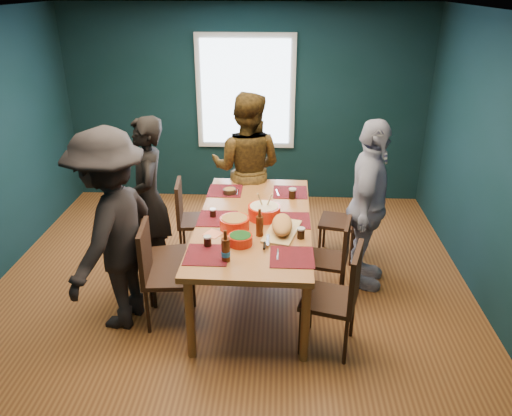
{
  "coord_description": "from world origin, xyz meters",
  "views": [
    {
      "loc": [
        0.5,
        -4.36,
        2.94
      ],
      "look_at": [
        0.27,
        0.01,
        0.94
      ],
      "focal_mm": 35.0,
      "sensor_mm": 36.0,
      "label": 1
    }
  ],
  "objects_px": {
    "dining_table": "(254,227)",
    "chair_left_mid": "(157,250)",
    "person_back": "(247,168)",
    "cutting_board": "(282,226)",
    "chair_left_far": "(189,214)",
    "chair_right_near": "(341,292)",
    "bowl_dumpling": "(264,211)",
    "chair_left_near": "(158,267)",
    "person_far_left": "(149,199)",
    "chair_right_mid": "(336,254)",
    "bowl_salad": "(235,223)",
    "chair_right_far": "(347,215)",
    "person_near_left": "(112,231)",
    "person_right": "(368,206)",
    "bowl_herbs": "(240,239)"
  },
  "relations": [
    {
      "from": "chair_right_mid",
      "to": "person_near_left",
      "type": "xyz_separation_m",
      "value": [
        -2.03,
        -0.48,
        0.44
      ]
    },
    {
      "from": "chair_left_far",
      "to": "cutting_board",
      "type": "height_order",
      "value": "cutting_board"
    },
    {
      "from": "cutting_board",
      "to": "chair_right_near",
      "type": "bearing_deg",
      "value": -34.2
    },
    {
      "from": "chair_right_mid",
      "to": "person_back",
      "type": "distance_m",
      "value": 1.63
    },
    {
      "from": "chair_left_far",
      "to": "dining_table",
      "type": "bearing_deg",
      "value": -48.3
    },
    {
      "from": "chair_left_far",
      "to": "cutting_board",
      "type": "bearing_deg",
      "value": -48.59
    },
    {
      "from": "dining_table",
      "to": "chair_right_near",
      "type": "height_order",
      "value": "chair_right_near"
    },
    {
      "from": "chair_left_far",
      "to": "person_back",
      "type": "relative_size",
      "value": 0.51
    },
    {
      "from": "chair_left_far",
      "to": "chair_right_near",
      "type": "xyz_separation_m",
      "value": [
        1.55,
        -1.53,
        0.04
      ]
    },
    {
      "from": "person_far_left",
      "to": "bowl_salad",
      "type": "bearing_deg",
      "value": 44.36
    },
    {
      "from": "chair_right_near",
      "to": "chair_right_mid",
      "type": "bearing_deg",
      "value": 102.68
    },
    {
      "from": "chair_left_far",
      "to": "chair_left_near",
      "type": "relative_size",
      "value": 0.93
    },
    {
      "from": "chair_right_near",
      "to": "cutting_board",
      "type": "xyz_separation_m",
      "value": [
        -0.5,
        0.57,
        0.32
      ]
    },
    {
      "from": "chair_left_near",
      "to": "bowl_salad",
      "type": "height_order",
      "value": "chair_left_near"
    },
    {
      "from": "person_back",
      "to": "bowl_herbs",
      "type": "bearing_deg",
      "value": 102.28
    },
    {
      "from": "chair_left_far",
      "to": "bowl_dumpling",
      "type": "xyz_separation_m",
      "value": [
        0.88,
        -0.66,
        0.36
      ]
    },
    {
      "from": "chair_left_far",
      "to": "chair_right_far",
      "type": "relative_size",
      "value": 1.0
    },
    {
      "from": "chair_right_mid",
      "to": "chair_right_near",
      "type": "xyz_separation_m",
      "value": [
        -0.04,
        -0.78,
        0.08
      ]
    },
    {
      "from": "chair_left_far",
      "to": "chair_right_far",
      "type": "distance_m",
      "value": 1.78
    },
    {
      "from": "chair_left_far",
      "to": "chair_right_near",
      "type": "height_order",
      "value": "chair_right_near"
    },
    {
      "from": "chair_left_near",
      "to": "bowl_salad",
      "type": "relative_size",
      "value": 3.58
    },
    {
      "from": "chair_right_mid",
      "to": "person_back",
      "type": "height_order",
      "value": "person_back"
    },
    {
      "from": "chair_left_mid",
      "to": "person_near_left",
      "type": "height_order",
      "value": "person_near_left"
    },
    {
      "from": "chair_left_mid",
      "to": "chair_left_near",
      "type": "relative_size",
      "value": 0.93
    },
    {
      "from": "chair_right_far",
      "to": "cutting_board",
      "type": "distance_m",
      "value": 1.31
    },
    {
      "from": "chair_left_mid",
      "to": "chair_right_mid",
      "type": "xyz_separation_m",
      "value": [
        1.76,
        0.08,
        -0.04
      ]
    },
    {
      "from": "chair_left_near",
      "to": "bowl_herbs",
      "type": "xyz_separation_m",
      "value": [
        0.75,
        0.01,
        0.3
      ]
    },
    {
      "from": "person_back",
      "to": "bowl_dumpling",
      "type": "height_order",
      "value": "person_back"
    },
    {
      "from": "person_back",
      "to": "person_near_left",
      "type": "height_order",
      "value": "person_near_left"
    },
    {
      "from": "chair_right_far",
      "to": "bowl_salad",
      "type": "xyz_separation_m",
      "value": [
        -1.17,
        -0.97,
        0.35
      ]
    },
    {
      "from": "dining_table",
      "to": "bowl_dumpling",
      "type": "height_order",
      "value": "bowl_dumpling"
    },
    {
      "from": "chair_left_mid",
      "to": "chair_left_near",
      "type": "bearing_deg",
      "value": -88.67
    },
    {
      "from": "dining_table",
      "to": "bowl_dumpling",
      "type": "xyz_separation_m",
      "value": [
        0.1,
        0.04,
        0.15
      ]
    },
    {
      "from": "person_right",
      "to": "bowl_herbs",
      "type": "height_order",
      "value": "person_right"
    },
    {
      "from": "chair_left_mid",
      "to": "person_right",
      "type": "relative_size",
      "value": 0.52
    },
    {
      "from": "person_back",
      "to": "cutting_board",
      "type": "relative_size",
      "value": 2.74
    },
    {
      "from": "bowl_salad",
      "to": "cutting_board",
      "type": "bearing_deg",
      "value": -6.81
    },
    {
      "from": "dining_table",
      "to": "person_back",
      "type": "distance_m",
      "value": 1.23
    },
    {
      "from": "person_far_left",
      "to": "chair_left_mid",
      "type": "bearing_deg",
      "value": 4.23
    },
    {
      "from": "dining_table",
      "to": "chair_left_mid",
      "type": "distance_m",
      "value": 0.98
    },
    {
      "from": "dining_table",
      "to": "person_back",
      "type": "relative_size",
      "value": 1.2
    },
    {
      "from": "chair_right_far",
      "to": "chair_right_near",
      "type": "distance_m",
      "value": 1.61
    },
    {
      "from": "person_back",
      "to": "person_far_left",
      "type": "bearing_deg",
      "value": 51.94
    },
    {
      "from": "chair_right_far",
      "to": "bowl_herbs",
      "type": "height_order",
      "value": "same"
    },
    {
      "from": "chair_left_near",
      "to": "dining_table",
      "type": "bearing_deg",
      "value": 26.3
    },
    {
      "from": "chair_left_near",
      "to": "person_far_left",
      "type": "relative_size",
      "value": 0.57
    },
    {
      "from": "chair_right_mid",
      "to": "cutting_board",
      "type": "distance_m",
      "value": 0.7
    },
    {
      "from": "chair_right_mid",
      "to": "bowl_herbs",
      "type": "height_order",
      "value": "bowl_herbs"
    },
    {
      "from": "chair_left_far",
      "to": "bowl_dumpling",
      "type": "bearing_deg",
      "value": -43.19
    },
    {
      "from": "person_right",
      "to": "person_near_left",
      "type": "bearing_deg",
      "value": 121.42
    }
  ]
}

